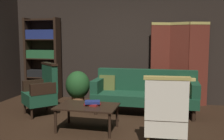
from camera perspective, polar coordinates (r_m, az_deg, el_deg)
ground_plane at (r=4.28m, az=-2.54°, el=-14.01°), size 10.00×10.00×0.00m
back_wall at (r=6.39m, az=3.43°, el=5.73°), size 7.20×0.10×2.80m
folding_screen at (r=6.11m, az=14.49°, el=1.58°), size 1.29×0.23×1.90m
bookshelf at (r=6.87m, az=-14.96°, el=3.02°), size 0.90×0.32×2.05m
velvet_couch at (r=5.43m, az=7.27°, el=-4.59°), size 2.12×0.78×0.88m
coffee_table at (r=4.39m, az=-5.46°, el=-8.38°), size 1.00×0.64×0.42m
armchair_gilt_accent at (r=3.71m, az=11.65°, el=-9.48°), size 0.63×0.62×1.04m
armchair_wing_left at (r=5.43m, az=-15.10°, el=-4.35°), size 0.82×0.82×1.04m
potted_plant at (r=5.76m, az=-7.53°, el=-3.68°), size 0.53×0.53×0.83m
book_red_leather at (r=4.39m, az=-4.32°, el=-7.52°), size 0.27×0.22×0.03m
book_navy_cloth at (r=4.38m, az=-4.32°, el=-7.06°), size 0.29×0.24×0.04m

